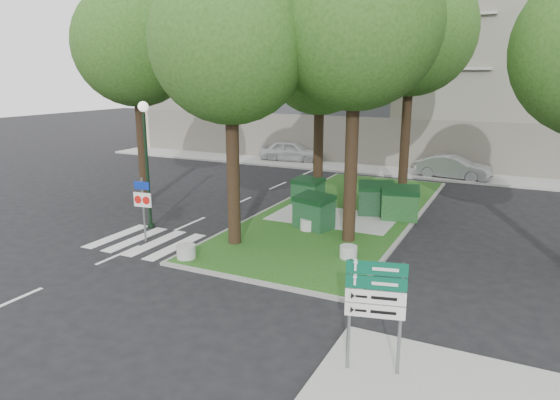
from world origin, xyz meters
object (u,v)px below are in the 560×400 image
Objects in this scene: dumpster_b at (314,212)px; litter_bin at (409,206)px; traffic_sign_pole at (143,201)px; street_lamp at (146,150)px; car_silver at (453,167)px; bollard_mid at (308,224)px; tree_median_near_right at (360,5)px; bollard_right at (348,252)px; car_white at (292,151)px; dumpster_a at (308,192)px; tree_street_left at (137,32)px; tree_median_far at (415,17)px; bollard_left at (186,252)px; tree_median_mid at (323,47)px; dumpster_c at (376,199)px; directional_sign at (375,299)px; tree_median_near_left at (233,26)px; dumpster_d at (400,203)px.

litter_bin is at bearing 68.33° from dumpster_b.
litter_bin is 10.77m from traffic_sign_pole.
street_lamp is 17.94m from car_silver.
litter_bin is (2.97, 3.83, 0.17)m from bollard_mid.
bollard_right is at bearing -74.91° from tree_median_near_right.
tree_median_near_right is 2.64× the size of car_white.
dumpster_a reaches higher than litter_bin.
tree_street_left is 13.91m from litter_bin.
tree_median_far is 10.86m from bollard_mid.
car_silver is (5.87, 17.53, 0.35)m from bollard_left.
dumpster_c is (2.83, -0.77, -6.20)m from tree_median_mid.
bollard_right is 0.73× the size of litter_bin.
street_lamp is at bearing 155.89° from car_silver.
directional_sign is at bearing -79.81° from tree_median_far.
street_lamp is (-4.18, 0.36, -4.25)m from tree_median_near_left.
tree_median_far reaches higher than tree_street_left.
bollard_left is 19.47m from car_white.
dumpster_c is 5.55m from bollard_right.
tree_median_far is at bearing 73.75° from bollard_mid.
directional_sign is at bearing -34.12° from tree_street_left.
dumpster_b is at bearing -129.41° from litter_bin.
tree_median_near_right is 9.83m from traffic_sign_pole.
litter_bin is (2.88, 3.50, -0.26)m from dumpster_b.
bollard_right is 0.13× the size of car_white.
tree_median_mid is 16.88× the size of bollard_mid.
bollard_mid is at bearing -88.07° from dumpster_b.
tree_median_near_right is 19.37× the size of bollard_mid.
tree_street_left is 4.69× the size of traffic_sign_pole.
tree_median_near_left is 10.34m from litter_bin.
tree_street_left is at bearing -158.20° from tree_median_mid.
tree_street_left is at bearing 153.43° from tree_median_near_left.
tree_median_far is at bearing 91.47° from dumpster_b.
directional_sign is 21.12m from car_silver.
litter_bin is 9.22m from car_silver.
car_white is (-10.24, 10.50, 0.24)m from litter_bin.
dumpster_d is 2.75× the size of bollard_left.
dumpster_c is (10.33, 2.23, -6.87)m from tree_street_left.
street_lamp is at bearing -127.33° from tree_median_mid.
traffic_sign_pole is (-2.53, 1.00, 1.17)m from bollard_left.
tree_street_left is 18.17× the size of bollard_left.
bollard_left is at bearing -34.69° from street_lamp.
car_silver reaches higher than litter_bin.
dumpster_a is 0.90× the size of dumpster_b.
street_lamp is at bearing 179.16° from bollard_right.
tree_median_far is (3.20, 3.00, 1.34)m from tree_median_mid.
tree_median_mid is 10.05m from traffic_sign_pole.
dumpster_a is at bearing 84.15° from bollard_left.
dumpster_c is 9.47m from traffic_sign_pole.
traffic_sign_pole is at bearing -136.91° from litter_bin.
traffic_sign_pole reaches higher than car_silver.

